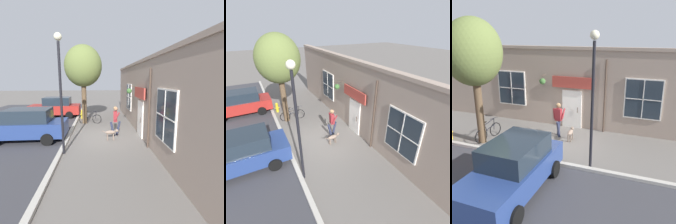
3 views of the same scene
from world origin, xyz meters
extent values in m
plane|color=#66605B|center=(0.00, 0.00, 0.00)|extent=(90.00, 90.00, 0.00)
cube|color=#B2ADA3|center=(2.00, 0.00, 0.06)|extent=(0.20, 28.00, 0.12)
cube|color=gray|center=(-2.35, 0.00, 2.12)|extent=(0.30, 18.00, 4.23)
cube|color=gray|center=(-2.35, 0.00, 4.31)|extent=(0.42, 18.00, 0.16)
cube|color=white|center=(-2.18, 0.04, 1.05)|extent=(0.10, 1.10, 2.10)
cube|color=#232D38|center=(-2.15, 0.04, 1.00)|extent=(0.03, 0.90, 1.90)
cylinder|color=#47382D|center=(-2.09, 0.39, 1.05)|extent=(0.03, 0.03, 0.30)
cube|color=#AD3D33|center=(-2.08, 0.04, 2.55)|extent=(0.08, 2.20, 0.60)
cylinder|color=#47382D|center=(-2.12, 1.84, 1.90)|extent=(0.09, 0.09, 3.81)
cylinder|color=#47382D|center=(-1.96, -1.52, 2.87)|extent=(0.44, 0.04, 0.04)
cylinder|color=#47382D|center=(-1.78, -1.52, 2.69)|extent=(0.01, 0.01, 0.34)
cone|color=#2D2823|center=(-1.78, -1.52, 2.47)|extent=(0.32, 0.32, 0.18)
sphere|color=#3D6B33|center=(-1.78, -1.52, 2.56)|extent=(0.34, 0.34, 0.34)
cube|color=white|center=(-2.18, -3.74, 1.95)|extent=(0.08, 1.82, 2.02)
cube|color=#232D38|center=(-2.15, -3.74, 1.95)|extent=(0.03, 1.70, 1.90)
cube|color=white|center=(-2.13, -3.74, 1.95)|extent=(0.04, 0.04, 1.90)
cube|color=white|center=(-2.13, -3.74, 1.95)|extent=(0.04, 1.70, 0.04)
cube|color=white|center=(-2.18, 3.73, 1.95)|extent=(0.08, 1.82, 2.02)
cube|color=#232D38|center=(-2.15, 3.73, 1.95)|extent=(0.03, 1.70, 1.90)
cube|color=white|center=(-2.13, 3.73, 1.95)|extent=(0.04, 0.04, 1.90)
cube|color=white|center=(-2.13, 3.73, 1.95)|extent=(0.04, 1.70, 0.04)
cylinder|color=#282D47|center=(-0.91, -0.22, 0.42)|extent=(0.31, 0.16, 0.85)
cylinder|color=#282D47|center=(-0.55, -0.10, 0.42)|extent=(0.31, 0.16, 0.85)
cube|color=maroon|center=(-0.73, -0.16, 1.15)|extent=(0.25, 0.36, 0.62)
sphere|color=#936B4C|center=(-0.75, -0.16, 1.62)|extent=(0.23, 0.23, 0.23)
sphere|color=brown|center=(-0.72, -0.16, 1.64)|extent=(0.22, 0.22, 0.22)
cylinder|color=maroon|center=(-0.72, -0.39, 1.18)|extent=(0.17, 0.10, 0.57)
cylinder|color=maroon|center=(-0.81, 0.08, 1.20)|extent=(0.33, 0.12, 0.52)
ellipsoid|color=#7F6B5B|center=(-0.38, 0.60, 0.44)|extent=(0.59, 0.27, 0.20)
cylinder|color=#7F6B5B|center=(-0.55, 0.52, 0.17)|extent=(0.06, 0.06, 0.35)
cylinder|color=#7F6B5B|center=(-0.56, 0.66, 0.17)|extent=(0.06, 0.06, 0.35)
cylinder|color=#7F6B5B|center=(-0.20, 0.55, 0.17)|extent=(0.06, 0.06, 0.35)
cylinder|color=#7F6B5B|center=(-0.21, 0.68, 0.17)|extent=(0.06, 0.06, 0.35)
sphere|color=#7F6B5B|center=(-0.73, 0.58, 0.52)|extent=(0.17, 0.17, 0.17)
cone|color=#7F6B5B|center=(-0.84, 0.57, 0.50)|extent=(0.11, 0.10, 0.09)
cone|color=#7F6B5B|center=(-0.71, 0.53, 0.59)|extent=(0.06, 0.06, 0.07)
cone|color=#7F6B5B|center=(-0.72, 0.63, 0.59)|extent=(0.06, 0.06, 0.07)
cylinder|color=#7F6B5B|center=(-0.02, 0.63, 0.49)|extent=(0.21, 0.05, 0.14)
cylinder|color=brown|center=(1.29, -3.31, 1.65)|extent=(0.35, 0.35, 3.31)
ellipsoid|color=olive|center=(1.29, -3.31, 4.25)|extent=(2.70, 2.43, 2.97)
sphere|color=olive|center=(1.10, -3.41, 3.78)|extent=(1.76, 1.76, 1.76)
torus|color=black|center=(0.36, -3.22, 0.33)|extent=(0.70, 0.21, 0.70)
torus|color=black|center=(1.40, -3.28, 0.33)|extent=(0.70, 0.21, 0.70)
cylinder|color=black|center=(0.88, -3.25, 0.53)|extent=(0.98, 0.09, 0.22)
cylinder|color=black|center=(1.06, -3.26, 0.67)|extent=(0.24, 0.05, 0.47)
cylinder|color=black|center=(0.83, -3.25, 0.85)|extent=(0.83, 0.08, 0.18)
cylinder|color=black|center=(0.44, -3.23, 0.65)|extent=(0.10, 0.04, 0.58)
cylinder|color=black|center=(0.41, -3.23, 0.95)|extent=(0.45, 0.13, 0.03)
ellipsoid|color=black|center=(1.06, -3.26, 0.93)|extent=(0.25, 0.11, 0.10)
cube|color=maroon|center=(4.06, -5.93, 0.69)|extent=(4.30, 1.77, 0.76)
cube|color=#1E2833|center=(3.84, -5.93, 1.41)|extent=(2.24, 1.55, 0.68)
cylinder|color=black|center=(5.39, -5.05, 0.31)|extent=(0.62, 0.18, 0.62)
cylinder|color=black|center=(5.39, -6.81, 0.31)|extent=(0.62, 0.18, 0.62)
cylinder|color=black|center=(2.72, -5.06, 0.31)|extent=(0.62, 0.18, 0.62)
cylinder|color=black|center=(2.72, -6.82, 0.31)|extent=(0.62, 0.18, 0.62)
cube|color=navy|center=(4.20, 0.29, 0.69)|extent=(4.30, 1.77, 0.76)
cube|color=#1E2833|center=(3.98, 0.29, 1.41)|extent=(2.24, 1.55, 0.68)
cylinder|color=black|center=(5.53, -0.58, 0.31)|extent=(0.62, 0.18, 0.62)
cylinder|color=black|center=(2.86, 1.17, 0.31)|extent=(0.62, 0.18, 0.62)
cylinder|color=black|center=(2.87, -0.59, 0.31)|extent=(0.62, 0.18, 0.62)
cylinder|color=black|center=(1.85, 2.23, 2.40)|extent=(0.11, 0.11, 4.80)
sphere|color=beige|center=(1.85, 2.23, 4.98)|extent=(0.32, 0.32, 0.32)
cylinder|color=gold|center=(1.62, -5.00, 0.31)|extent=(0.20, 0.20, 0.62)
sphere|color=gold|center=(1.62, -5.00, 0.67)|extent=(0.20, 0.20, 0.20)
cylinder|color=gold|center=(1.74, -5.00, 0.34)|extent=(0.10, 0.07, 0.07)
cylinder|color=gold|center=(1.50, -5.00, 0.34)|extent=(0.10, 0.07, 0.07)
camera|label=1|loc=(0.30, 9.79, 3.28)|focal=28.00mm
camera|label=2|loc=(3.14, 7.93, 6.15)|focal=28.00mm
camera|label=3|loc=(10.23, 4.40, 5.02)|focal=40.00mm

